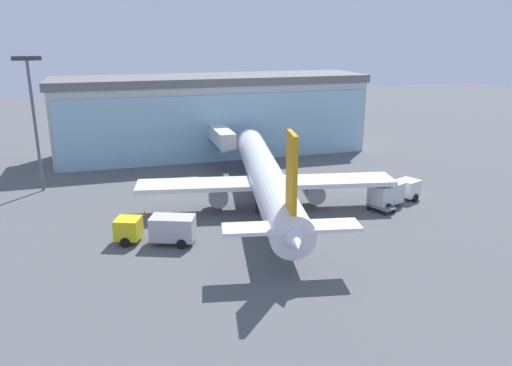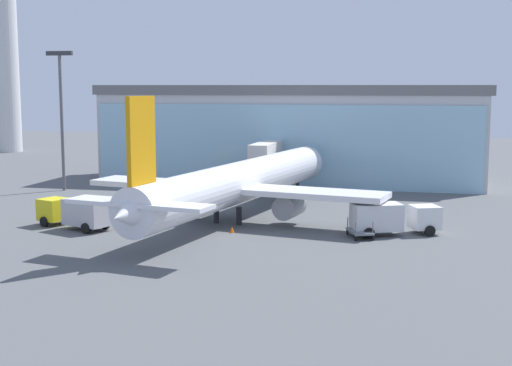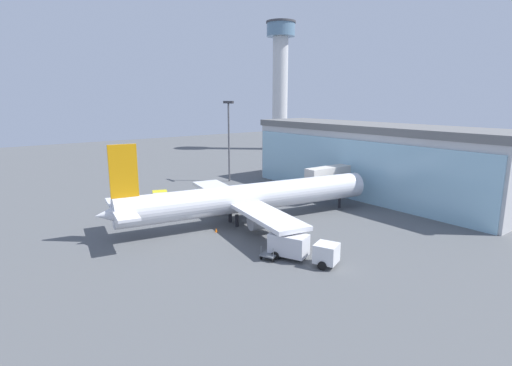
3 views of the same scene
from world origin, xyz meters
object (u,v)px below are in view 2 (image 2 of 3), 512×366
object	(u,v)px
apron_light_mast	(61,107)
jet_bridge	(269,153)
fuel_truck	(392,217)
safety_cone_wingtip	(107,210)
baggage_cart	(360,232)
catering_truck	(76,212)
airplane	(238,183)
safety_cone_nose	(232,230)
control_tower	(3,20)

from	to	relation	value
apron_light_mast	jet_bridge	bearing A→B (deg)	12.66
fuel_truck	safety_cone_wingtip	world-z (taller)	fuel_truck
baggage_cart	safety_cone_wingtip	world-z (taller)	baggage_cart
catering_truck	fuel_truck	xyz separation A→B (m)	(26.69, 3.48, 0.00)
baggage_cart	fuel_truck	bearing A→B (deg)	103.55
baggage_cart	safety_cone_wingtip	bearing A→B (deg)	-125.18
baggage_cart	safety_cone_wingtip	distance (m)	25.65
airplane	baggage_cart	world-z (taller)	airplane
airplane	baggage_cart	bearing A→B (deg)	-104.03
jet_bridge	apron_light_mast	distance (m)	24.78
baggage_cart	catering_truck	bearing A→B (deg)	-107.52
apron_light_mast	safety_cone_nose	xyz separation A→B (m)	(25.65, -19.11, -9.50)
apron_light_mast	airplane	size ratio (longest dim) A/B	0.41
jet_bridge	catering_truck	xyz separation A→B (m)	(-11.56, -25.69, -2.93)
safety_cone_nose	safety_cone_wingtip	size ratio (longest dim) A/B	1.00
fuel_truck	baggage_cart	bearing A→B (deg)	-167.94
catering_truck	fuel_truck	world-z (taller)	same
airplane	catering_truck	xyz separation A→B (m)	(-12.60, -7.01, -1.95)
control_tower	apron_light_mast	distance (m)	56.92
jet_bridge	safety_cone_nose	xyz separation A→B (m)	(2.04, -24.41, -4.13)
jet_bridge	catering_truck	size ratio (longest dim) A/B	1.54
control_tower	safety_cone_wingtip	bearing A→B (deg)	-50.63
catering_truck	baggage_cart	world-z (taller)	catering_truck
jet_bridge	apron_light_mast	world-z (taller)	apron_light_mast
airplane	baggage_cart	distance (m)	13.08
apron_light_mast	baggage_cart	size ratio (longest dim) A/B	5.07
airplane	apron_light_mast	bearing A→B (deg)	71.92
apron_light_mast	safety_cone_wingtip	xyz separation A→B (m)	(11.33, -12.64, -9.50)
baggage_cart	safety_cone_wingtip	xyz separation A→B (m)	(-24.93, 6.02, -0.23)
apron_light_mast	safety_cone_wingtip	bearing A→B (deg)	-48.12
airplane	catering_truck	distance (m)	14.55
jet_bridge	control_tower	size ratio (longest dim) A/B	0.29
catering_truck	safety_cone_wingtip	xyz separation A→B (m)	(-0.72, 7.75, -1.19)
apron_light_mast	catering_truck	bearing A→B (deg)	-59.42
apron_light_mast	catering_truck	xyz separation A→B (m)	(12.05, -20.39, -8.31)
fuel_truck	baggage_cart	world-z (taller)	fuel_truck
control_tower	safety_cone_wingtip	distance (m)	75.88
jet_bridge	fuel_truck	xyz separation A→B (m)	(15.13, -22.21, -2.93)
airplane	control_tower	bearing A→B (deg)	56.69
airplane	fuel_truck	world-z (taller)	airplane
catering_truck	apron_light_mast	bearing A→B (deg)	-38.59
fuel_truck	safety_cone_nose	size ratio (longest dim) A/B	13.78
fuel_truck	safety_cone_nose	distance (m)	13.32
control_tower	fuel_truck	xyz separation A→B (m)	(73.11, -59.97, -22.58)
apron_light_mast	safety_cone_wingtip	world-z (taller)	apron_light_mast
baggage_cart	safety_cone_wingtip	size ratio (longest dim) A/B	5.80
airplane	safety_cone_wingtip	bearing A→B (deg)	97.22
baggage_cart	safety_cone_nose	bearing A→B (deg)	-109.14
safety_cone_nose	fuel_truck	bearing A→B (deg)	9.56
apron_light_mast	control_tower	bearing A→B (deg)	128.60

